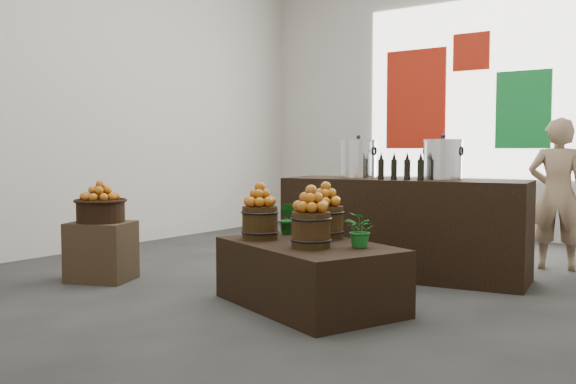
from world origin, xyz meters
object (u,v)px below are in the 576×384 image
Objects in this scene: wicker_basket at (101,211)px; stock_pot_center at (443,161)px; display_table at (309,275)px; shopper at (557,194)px; stock_pot_left at (358,160)px; crate at (101,251)px; counter at (404,228)px.

wicker_basket is 1.24× the size of stock_pot_center.
shopper is at bearing 88.50° from display_table.
stock_pot_left is at bearing 46.00° from wicker_basket.
stock_pot_center reaches higher than crate.
crate is 2.08m from display_table.
stock_pot_left reaches higher than counter.
crate is 3.20m from stock_pot_center.
shopper reaches higher than counter.
shopper reaches higher than wicker_basket.
wicker_basket reaches higher than crate.
wicker_basket is at bearing -150.37° from display_table.
stock_pot_left is (-0.39, 1.43, 0.84)m from display_table.
wicker_basket is at bearing 0.00° from crate.
stock_pot_left is at bearing 27.14° from shopper.
display_table is 1.82m from stock_pot_center.
stock_pot_center is 1.39m from shopper.
display_table is at bearing 54.58° from shopper.
shopper reaches higher than display_table.
counter is (2.12, 1.80, -0.17)m from wicker_basket.
display_table is 2.97m from shopper.
stock_pot_left reaches higher than display_table.
shopper is (3.19, 3.00, 0.12)m from wicker_basket.
crate is at bearing 0.00° from wicker_basket.
crate is 0.36× the size of shopper.
stock_pot_center is at bearing 36.88° from wicker_basket.
stock_pot_center is (0.35, 0.06, 0.63)m from counter.
stock_pot_left is 0.81m from stock_pot_center.
wicker_basket is 0.29× the size of shopper.
counter is 6.47× the size of stock_pot_center.
counter is at bearing 40.32° from wicker_basket.
shopper is at bearing 43.16° from wicker_basket.
display_table is 4.04× the size of stock_pot_left.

